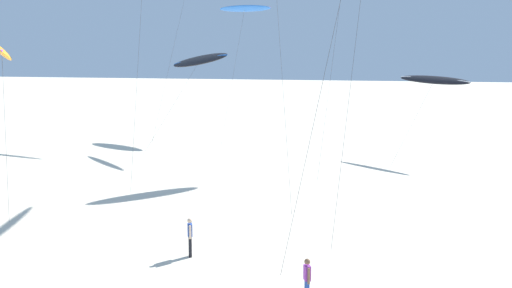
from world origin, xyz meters
TOP-DOWN VIEW (x-y plane):
  - flying_kite_1 at (-15.79, 24.83)m, footprint 4.28×5.80m
  - flying_kite_2 at (7.39, 46.10)m, footprint 6.09×8.51m
  - flying_kite_4 at (-10.00, 57.03)m, footprint 6.38×11.25m
  - flying_kite_10 at (-11.28, 45.51)m, footprint 7.14×5.87m
  - person_near_left at (-4.16, 19.48)m, footprint 0.28×0.49m
  - person_near_right at (1.20, 15.59)m, footprint 0.30×0.48m

SIDE VIEW (x-z plane):
  - person_near_right at x=1.20m, z-range 0.08..1.68m
  - person_near_left at x=-4.16m, z-range 0.08..1.74m
  - flying_kite_2 at x=7.39m, z-range 2.79..9.30m
  - flying_kite_10 at x=-11.28m, z-range 3.24..11.71m
  - flying_kite_1 at x=-15.79m, z-range 3.92..12.93m
  - flying_kite_4 at x=-10.00m, z-range 5.89..18.53m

